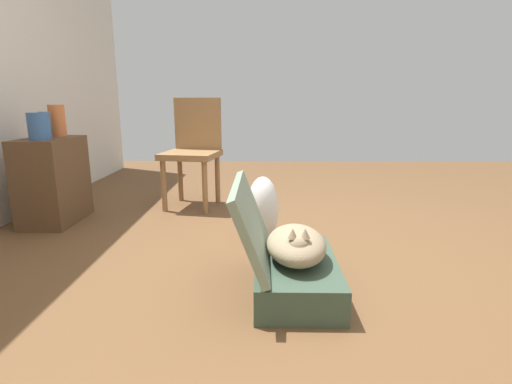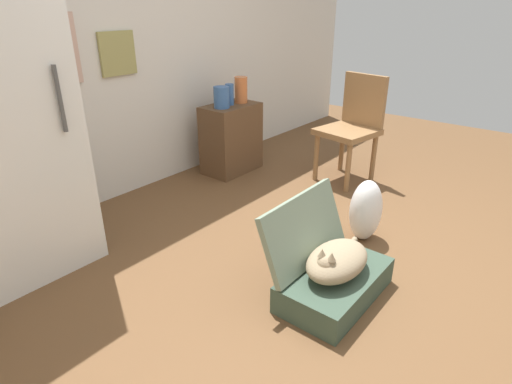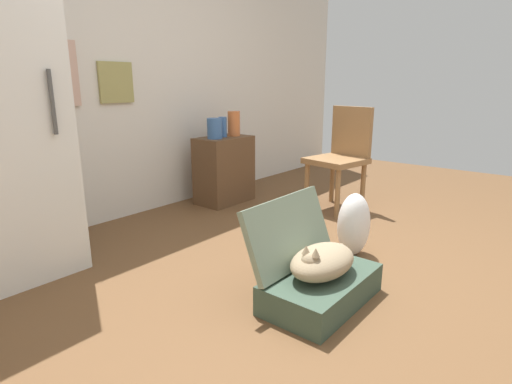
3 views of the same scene
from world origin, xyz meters
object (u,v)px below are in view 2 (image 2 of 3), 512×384
object	(u,v)px
vase_short	(241,90)
cat	(337,261)
plastic_bag_white	(366,210)
side_table	(231,138)
chair	(353,125)
suitcase_base	(335,284)
vase_round	(230,94)
vase_tall	(222,97)

from	to	relation	value
vase_short	cat	bearing A→B (deg)	-125.44
vase_short	plastic_bag_white	bearing A→B (deg)	-108.90
side_table	chair	world-z (taller)	chair
side_table	suitcase_base	bearing A→B (deg)	-122.02
suitcase_base	vase_round	bearing A→B (deg)	58.10
cat	chair	size ratio (longest dim) A/B	0.56
suitcase_base	plastic_bag_white	bearing A→B (deg)	13.17
vase_round	chair	distance (m)	1.13
side_table	vase_tall	xyz separation A→B (m)	(-0.14, -0.02, 0.41)
side_table	vase_short	bearing A→B (deg)	-5.36
vase_tall	vase_round	world-z (taller)	vase_round
cat	vase_short	xyz separation A→B (m)	(1.22, 1.72, 0.52)
suitcase_base	chair	size ratio (longest dim) A/B	0.72
cat	vase_short	bearing A→B (deg)	54.56
vase_tall	vase_round	size ratio (longest dim) A/B	0.99
plastic_bag_white	vase_round	size ratio (longest dim) A/B	2.29
plastic_bag_white	vase_short	xyz separation A→B (m)	(0.53, 1.56, 0.54)
cat	vase_round	xyz separation A→B (m)	(1.09, 1.74, 0.49)
side_table	vase_short	size ratio (longest dim) A/B	2.70
cat	side_table	size ratio (longest dim) A/B	0.82
suitcase_base	cat	xyz separation A→B (m)	(-0.01, 0.00, 0.16)
vase_round	vase_tall	bearing A→B (deg)	-168.56
cat	plastic_bag_white	world-z (taller)	plastic_bag_white
side_table	vase_round	distance (m)	0.41
plastic_bag_white	suitcase_base	bearing A→B (deg)	-166.83
side_table	vase_round	world-z (taller)	vase_round
plastic_bag_white	vase_round	xyz separation A→B (m)	(0.40, 1.58, 0.52)
cat	side_table	bearing A→B (deg)	57.85
side_table	vase_short	xyz separation A→B (m)	(0.14, -0.01, 0.44)
suitcase_base	side_table	distance (m)	2.05
vase_short	chair	xyz separation A→B (m)	(0.40, -0.96, -0.25)
plastic_bag_white	side_table	distance (m)	1.62
plastic_bag_white	vase_tall	xyz separation A→B (m)	(0.26, 1.55, 0.51)
side_table	vase_tall	world-z (taller)	vase_tall
plastic_bag_white	vase_round	distance (m)	1.71
side_table	chair	xyz separation A→B (m)	(0.53, -0.97, 0.19)
vase_tall	vase_short	xyz separation A→B (m)	(0.27, 0.01, 0.02)
suitcase_base	plastic_bag_white	size ratio (longest dim) A/B	1.55
vase_short	vase_round	distance (m)	0.14
vase_short	vase_tall	bearing A→B (deg)	-178.60
cat	plastic_bag_white	distance (m)	0.71
suitcase_base	side_table	world-z (taller)	side_table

